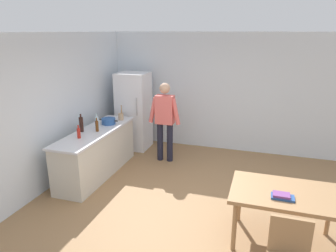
% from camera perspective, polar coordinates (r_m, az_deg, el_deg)
% --- Properties ---
extents(ground_plane, '(14.00, 14.00, 0.00)m').
position_cam_1_polar(ground_plane, '(5.06, 3.25, -15.47)').
color(ground_plane, '#936D47').
extents(wall_back, '(6.40, 0.12, 2.70)m').
position_cam_1_polar(wall_back, '(7.34, 9.36, 6.11)').
color(wall_back, silver).
rests_on(wall_back, ground_plane).
extents(wall_left, '(0.12, 5.60, 2.70)m').
position_cam_1_polar(wall_left, '(5.82, -21.57, 2.25)').
color(wall_left, silver).
rests_on(wall_left, ground_plane).
extents(kitchen_counter, '(0.64, 2.20, 0.90)m').
position_cam_1_polar(kitchen_counter, '(6.23, -12.90, -4.74)').
color(kitchen_counter, beige).
rests_on(kitchen_counter, ground_plane).
extents(refrigerator, '(0.70, 0.67, 1.80)m').
position_cam_1_polar(refrigerator, '(7.40, -6.25, 2.73)').
color(refrigerator, white).
rests_on(refrigerator, ground_plane).
extents(person, '(0.70, 0.22, 1.70)m').
position_cam_1_polar(person, '(6.54, -0.59, 1.64)').
color(person, '#1E1E2D').
rests_on(person, ground_plane).
extents(dining_table, '(1.40, 0.90, 0.75)m').
position_cam_1_polar(dining_table, '(4.37, 20.83, -12.10)').
color(dining_table, '#9E754C').
rests_on(dining_table, ground_plane).
extents(cooking_pot, '(0.40, 0.28, 0.12)m').
position_cam_1_polar(cooking_pot, '(6.43, -10.83, 0.88)').
color(cooking_pot, '#285193').
rests_on(cooking_pot, kitchen_counter).
extents(utensil_jar, '(0.11, 0.11, 0.32)m').
position_cam_1_polar(utensil_jar, '(6.68, -8.61, 1.77)').
color(utensil_jar, tan).
rests_on(utensil_jar, kitchen_counter).
extents(bottle_sauce_red, '(0.06, 0.06, 0.24)m').
position_cam_1_polar(bottle_sauce_red, '(5.70, -16.02, -1.23)').
color(bottle_sauce_red, '#B22319').
rests_on(bottle_sauce_red, kitchen_counter).
extents(bottle_beer_brown, '(0.06, 0.06, 0.26)m').
position_cam_1_polar(bottle_beer_brown, '(5.99, -12.87, 0.02)').
color(bottle_beer_brown, '#5B3314').
rests_on(bottle_beer_brown, kitchen_counter).
extents(bottle_water_clear, '(0.07, 0.07, 0.30)m').
position_cam_1_polar(bottle_water_clear, '(6.15, -12.87, 0.64)').
color(bottle_water_clear, silver).
rests_on(bottle_water_clear, kitchen_counter).
extents(bottle_wine_dark, '(0.08, 0.08, 0.34)m').
position_cam_1_polar(bottle_wine_dark, '(6.04, -15.59, 0.33)').
color(bottle_wine_dark, black).
rests_on(bottle_wine_dark, kitchen_counter).
extents(book_stack, '(0.28, 0.16, 0.06)m').
position_cam_1_polar(book_stack, '(4.16, 20.16, -11.97)').
color(book_stack, '#284C8E').
rests_on(book_stack, dining_table).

